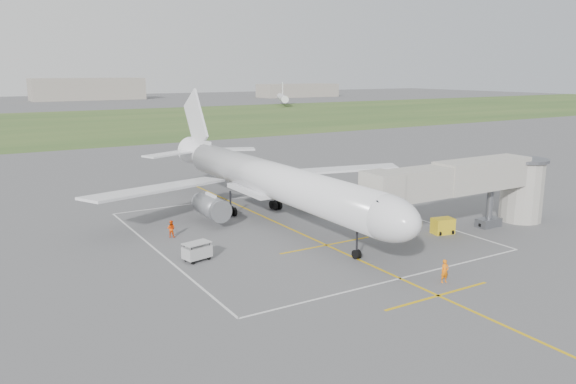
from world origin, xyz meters
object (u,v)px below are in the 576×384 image
airliner (269,180)px  ramp_worker_nose (445,271)px  jet_bridge (476,184)px  gpu_unit (443,226)px  baggage_cart (197,251)px  ramp_worker_wing (171,229)px

airliner → ramp_worker_nose: 23.49m
jet_bridge → gpu_unit: 5.44m
jet_bridge → ramp_worker_nose: 16.53m
gpu_unit → baggage_cart: 24.49m
airliner → jet_bridge: size_ratio=2.00×
jet_bridge → baggage_cart: size_ratio=9.24×
gpu_unit → ramp_worker_nose: (-9.76, -9.53, 0.14)m
jet_bridge → ramp_worker_wing: jet_bridge is taller
gpu_unit → ramp_worker_wing: size_ratio=1.36×
ramp_worker_nose → ramp_worker_wing: 26.18m
jet_bridge → ramp_worker_nose: jet_bridge is taller
jet_bridge → baggage_cart: 28.47m
ramp_worker_nose → ramp_worker_wing: bearing=130.6°
baggage_cart → ramp_worker_wing: ramp_worker_wing is taller
baggage_cart → ramp_worker_nose: size_ratio=1.39×
airliner → ramp_worker_wing: 12.00m
gpu_unit → baggage_cart: size_ratio=0.91×
gpu_unit → jet_bridge: bearing=1.0°
airliner → ramp_worker_nose: bearing=-84.3°
baggage_cart → ramp_worker_wing: size_ratio=1.50×
gpu_unit → baggage_cart: (-23.98, 4.98, 0.05)m
baggage_cart → ramp_worker_wing: bearing=74.0°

